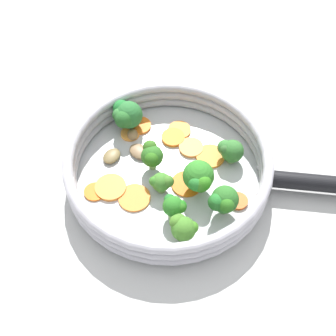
{
  "coord_description": "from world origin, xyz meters",
  "views": [
    {
      "loc": [
        -0.37,
        0.18,
        0.59
      ],
      "look_at": [
        0.0,
        0.0,
        0.03
      ],
      "focal_mm": 50.0,
      "sensor_mm": 36.0,
      "label": 1
    }
  ],
  "objects": [
    {
      "name": "broccoli_floret_5",
      "position": [
        -0.1,
        0.03,
        0.04
      ],
      "size": [
        0.04,
        0.04,
        0.04
      ],
      "color": "#66944C",
      "rests_on": "skillet"
    },
    {
      "name": "mushroom_piece_2",
      "position": [
        0.07,
        0.07,
        0.01
      ],
      "size": [
        0.04,
        0.04,
        0.01
      ],
      "primitive_type": "ellipsoid",
      "rotation": [
        0.0,
        0.0,
        5.29
      ],
      "color": "olive",
      "rests_on": "skillet"
    },
    {
      "name": "mushroom_piece_0",
      "position": [
        0.09,
        0.02,
        0.02
      ],
      "size": [
        0.03,
        0.02,
        0.01
      ],
      "primitive_type": "ellipsoid",
      "rotation": [
        0.0,
        0.0,
        2.71
      ],
      "color": "olive",
      "rests_on": "skillet"
    },
    {
      "name": "carrot_slice_4",
      "position": [
        0.0,
        -0.07,
        0.01
      ],
      "size": [
        0.05,
        0.05,
        0.0
      ],
      "primitive_type": "cylinder",
      "rotation": [
        0.0,
        0.0,
        3.29
      ],
      "color": "orange",
      "rests_on": "skillet"
    },
    {
      "name": "skillet",
      "position": [
        0.0,
        0.0,
        0.01
      ],
      "size": [
        0.29,
        0.29,
        0.01
      ],
      "primitive_type": "cylinder",
      "color": "#B2B5B7",
      "rests_on": "ground_plane"
    },
    {
      "name": "carrot_slice_7",
      "position": [
        -0.02,
        0.06,
        0.01
      ],
      "size": [
        0.06,
        0.06,
        0.0
      ],
      "primitive_type": "cylinder",
      "rotation": [
        0.0,
        0.0,
        2.94
      ],
      "color": "orange",
      "rests_on": "skillet"
    },
    {
      "name": "mushroom_piece_1",
      "position": [
        0.06,
        0.02,
        0.01
      ],
      "size": [
        0.04,
        0.03,
        0.01
      ],
      "primitive_type": "ellipsoid",
      "rotation": [
        0.0,
        0.0,
        3.43
      ],
      "color": "olive",
      "rests_on": "skillet"
    },
    {
      "name": "carrot_slice_10",
      "position": [
        0.02,
        0.11,
        0.01
      ],
      "size": [
        0.04,
        0.04,
        0.0
      ],
      "primitive_type": "cylinder",
      "rotation": [
        0.0,
        0.0,
        5.83
      ],
      "color": "orange",
      "rests_on": "skillet"
    },
    {
      "name": "skillet_rivet_right",
      "position": [
        -0.05,
        -0.13,
        0.01
      ],
      "size": [
        0.01,
        0.01,
        0.01
      ],
      "primitive_type": "sphere",
      "color": "#B2B0BC",
      "rests_on": "skillet"
    },
    {
      "name": "broccoli_floret_3",
      "position": [
        -0.02,
        -0.1,
        0.03
      ],
      "size": [
        0.04,
        0.04,
        0.04
      ],
      "color": "#8EB26F",
      "rests_on": "skillet"
    },
    {
      "name": "broccoli_floret_6",
      "position": [
        0.11,
        0.02,
        0.04
      ],
      "size": [
        0.05,
        0.05,
        0.05
      ],
      "color": "#5E874E",
      "rests_on": "skillet"
    },
    {
      "name": "broccoli_floret_1",
      "position": [
        -0.07,
        0.02,
        0.04
      ],
      "size": [
        0.03,
        0.03,
        0.04
      ],
      "color": "#72A050",
      "rests_on": "skillet"
    },
    {
      "name": "carrot_slice_1",
      "position": [
        0.03,
        -0.05,
        0.01
      ],
      "size": [
        0.05,
        0.05,
        0.01
      ],
      "primitive_type": "cylinder",
      "rotation": [
        0.0,
        0.0,
        0.3
      ],
      "color": "#F98D3E",
      "rests_on": "skillet"
    },
    {
      "name": "carrot_slice_5",
      "position": [
        0.11,
        -0.0,
        0.01
      ],
      "size": [
        0.04,
        0.04,
        0.0
      ],
      "primitive_type": "cylinder",
      "rotation": [
        0.0,
        0.0,
        0.12
      ],
      "color": "orange",
      "rests_on": "skillet"
    },
    {
      "name": "broccoli_floret_7",
      "position": [
        -0.02,
        0.02,
        0.03
      ],
      "size": [
        0.03,
        0.03,
        0.03
      ],
      "color": "olive",
      "rests_on": "skillet"
    },
    {
      "name": "ground_plane",
      "position": [
        0.0,
        0.0,
        0.0
      ],
      "size": [
        4.0,
        4.0,
        0.0
      ],
      "primitive_type": "plane",
      "color": "#BABBB8"
    },
    {
      "name": "carrot_slice_0",
      "position": [
        -0.03,
        -0.02,
        0.01
      ],
      "size": [
        0.06,
        0.06,
        0.0
      ],
      "primitive_type": "cylinder",
      "rotation": [
        0.0,
        0.0,
        4.42
      ],
      "color": "orange",
      "rests_on": "skillet"
    },
    {
      "name": "carrot_slice_9",
      "position": [
        0.06,
        -0.04,
        0.01
      ],
      "size": [
        0.04,
        0.04,
        0.01
      ],
      "primitive_type": "cylinder",
      "rotation": [
        0.0,
        0.0,
        0.07
      ],
      "color": "orange",
      "rests_on": "skillet"
    },
    {
      "name": "broccoli_floret_4",
      "position": [
        0.02,
        0.02,
        0.04
      ],
      "size": [
        0.04,
        0.03,
        0.05
      ],
      "color": "#7BA156",
      "rests_on": "skillet"
    },
    {
      "name": "broccoli_floret_0",
      "position": [
        -0.05,
        -0.03,
        0.04
      ],
      "size": [
        0.05,
        0.05,
        0.06
      ],
      "color": "#7DB76E",
      "rests_on": "skillet"
    },
    {
      "name": "skillet_handle",
      "position": [
        -0.13,
        -0.2,
        0.02
      ],
      "size": [
        0.12,
        0.17,
        0.03
      ],
      "primitive_type": "cylinder",
      "rotation": [
        1.57,
        0.0,
        5.72
      ],
      "color": "black",
      "rests_on": "skillet"
    },
    {
      "name": "carrot_slice_2",
      "position": [
        0.01,
        0.09,
        0.01
      ],
      "size": [
        0.06,
        0.06,
        0.01
      ],
      "primitive_type": "cylinder",
      "rotation": [
        0.0,
        0.0,
        5.14
      ],
      "color": "orange",
      "rests_on": "skillet"
    },
    {
      "name": "skillet_rim_wall",
      "position": [
        0.0,
        0.0,
        0.03
      ],
      "size": [
        0.31,
        0.31,
        0.05
      ],
      "color": "#B5B2BC",
      "rests_on": "skillet"
    },
    {
      "name": "broccoli_floret_2",
      "position": [
        -0.09,
        -0.04,
        0.04
      ],
      "size": [
        0.04,
        0.05,
        0.05
      ],
      "color": "#5C9250",
      "rests_on": "skillet"
    },
    {
      "name": "carrot_slice_6",
      "position": [
        0.1,
        0.02,
        0.01
      ],
      "size": [
        0.04,
        0.04,
        0.0
      ],
      "primitive_type": "cylinder",
      "rotation": [
        0.0,
        0.0,
        3.86
      ],
      "color": "#F99D40",
      "rests_on": "skillet"
    },
    {
      "name": "carrot_slice_3",
      "position": [
        0.07,
        -0.05,
        0.01
      ],
      "size": [
        0.05,
        0.05,
        0.0
      ],
      "primitive_type": "cylinder",
      "rotation": [
        0.0,
        0.0,
        3.87
      ],
      "color": "orange",
      "rests_on": "skillet"
    },
    {
      "name": "carrot_slice_8",
      "position": [
        -0.09,
        -0.07,
        0.01
      ],
      "size": [
        0.03,
        0.03,
        0.0
      ],
      "primitive_type": "cylinder",
      "rotation": [
        0.0,
        0.0,
        1.79
      ],
      "color": "orange",
      "rests_on": "skillet"
    },
    {
      "name": "skillet_rivet_left",
      "position": [
        -0.09,
        -0.1,
        0.01
      ],
      "size": [
        0.01,
        0.01,
        0.01
      ],
      "primitive_type": "sphere",
      "color": "#B5B3B7",
      "rests_on": "skillet"
    }
  ]
}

